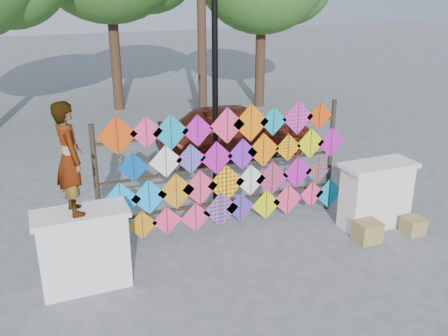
{
  "coord_description": "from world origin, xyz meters",
  "views": [
    {
      "loc": [
        -3.25,
        -7.11,
        4.45
      ],
      "look_at": [
        -0.08,
        0.6,
        1.31
      ],
      "focal_mm": 40.0,
      "sensor_mm": 36.0,
      "label": 1
    }
  ],
  "objects_px": {
    "vendor_woman": "(70,159)",
    "sedan": "(236,129)",
    "lamppost": "(215,76)",
    "kite_rack": "(230,169)"
  },
  "relations": [
    {
      "from": "vendor_woman",
      "to": "sedan",
      "type": "distance_m",
      "value": 6.89
    },
    {
      "from": "vendor_woman",
      "to": "sedan",
      "type": "xyz_separation_m",
      "value": [
        4.68,
        4.86,
        -1.4
      ]
    },
    {
      "from": "lamppost",
      "to": "kite_rack",
      "type": "bearing_deg",
      "value": -99.6
    },
    {
      "from": "kite_rack",
      "to": "lamppost",
      "type": "bearing_deg",
      "value": 80.4
    },
    {
      "from": "kite_rack",
      "to": "sedan",
      "type": "height_order",
      "value": "kite_rack"
    },
    {
      "from": "sedan",
      "to": "lamppost",
      "type": "height_order",
      "value": "lamppost"
    },
    {
      "from": "lamppost",
      "to": "sedan",
      "type": "bearing_deg",
      "value": 58.61
    },
    {
      "from": "vendor_woman",
      "to": "sedan",
      "type": "height_order",
      "value": "vendor_woman"
    },
    {
      "from": "kite_rack",
      "to": "vendor_woman",
      "type": "relative_size",
      "value": 2.95
    },
    {
      "from": "lamppost",
      "to": "vendor_woman",
      "type": "bearing_deg",
      "value": -144.23
    }
  ]
}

